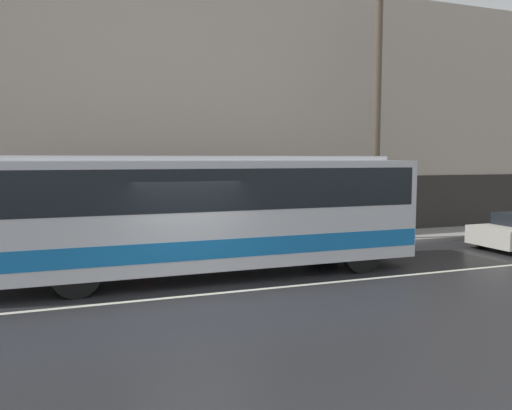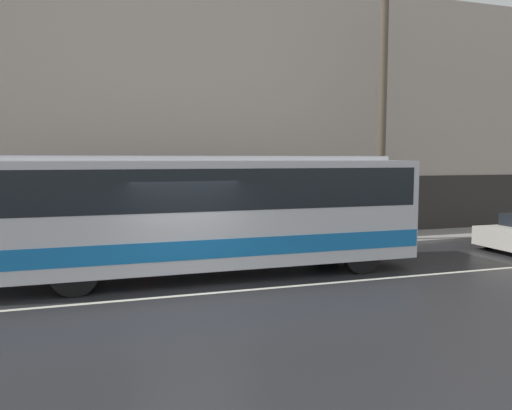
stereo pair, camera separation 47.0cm
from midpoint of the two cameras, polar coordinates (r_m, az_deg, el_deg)
name	(u,v)px [view 2 (the right image)]	position (r m, az deg, el deg)	size (l,w,h in m)	color
ground_plane	(191,295)	(11.29, -6.21, -10.19)	(60.00, 60.00, 0.00)	#262628
sidewalk	(161,251)	(16.24, -9.97, -5.21)	(60.00, 2.32, 0.13)	gray
building_facade	(154,115)	(17.33, -10.83, 10.11)	(60.00, 0.35, 9.31)	#B7A899
lane_stripe	(191,295)	(11.29, -6.21, -10.17)	(54.00, 0.14, 0.01)	beige
transit_bus	(205,208)	(12.86, -4.82, -0.40)	(11.13, 2.53, 3.08)	silver
utility_pole_near	(382,114)	(18.22, 14.98, 9.98)	(0.27, 0.27, 8.84)	brown
pedestrian_waiting	(148,226)	(16.36, -11.48, -2.36)	(0.36, 0.36, 1.57)	maroon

